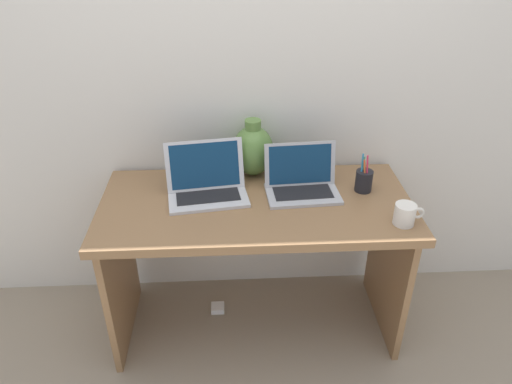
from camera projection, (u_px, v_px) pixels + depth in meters
The scene contains 9 objects.
ground_plane at pixel (256, 323), 2.53m from camera, with size 6.00×6.00×0.00m, color gray.
back_wall at pixel (252, 78), 2.23m from camera, with size 4.40×0.04×2.40m, color silver.
desk at pixel (256, 232), 2.23m from camera, with size 1.39×0.66×0.75m.
laptop_left at pixel (206, 182), 2.17m from camera, with size 0.38×0.28×0.24m.
laptop_right at pixel (301, 180), 2.20m from camera, with size 0.34×0.24×0.22m.
green_vase at pixel (253, 150), 2.31m from camera, with size 0.20×0.20×0.28m.
coffee_mug at pixel (405, 214), 1.97m from camera, with size 0.13×0.09×0.09m.
pen_cup at pixel (364, 180), 2.20m from camera, with size 0.08×0.08×0.19m.
power_brick at pixel (218, 308), 2.60m from camera, with size 0.07×0.07×0.03m, color white.
Camera 1 is at (-0.10, -1.82, 1.89)m, focal length 33.72 mm.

